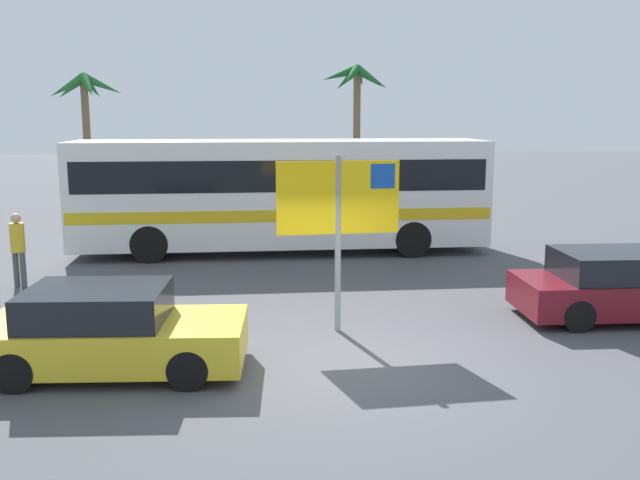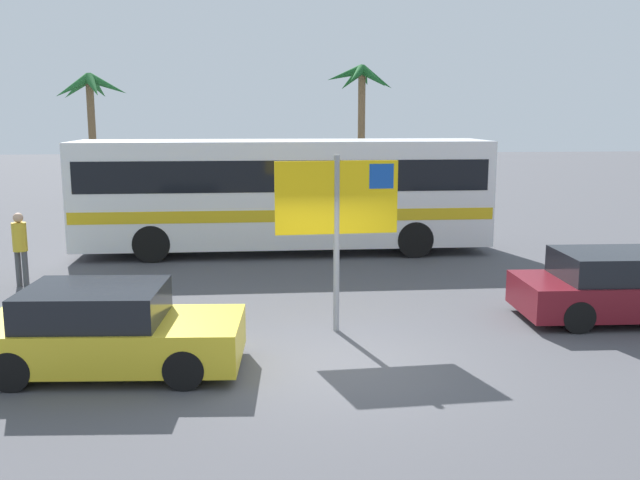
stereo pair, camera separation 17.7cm
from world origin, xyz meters
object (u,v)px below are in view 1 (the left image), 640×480
at_px(bus_front_coach, 281,190).
at_px(pedestrian_near_sign, 18,244).
at_px(car_maroon, 624,286).
at_px(ferry_sign, 341,204).
at_px(car_yellow, 110,332).

height_order(bus_front_coach, pedestrian_near_sign, bus_front_coach).
bearing_deg(car_maroon, pedestrian_near_sign, 165.32).
bearing_deg(car_maroon, ferry_sign, -175.77).
distance_m(bus_front_coach, ferry_sign, 7.59).
xyz_separation_m(ferry_sign, car_yellow, (-3.78, -1.69, -1.69)).
relative_size(car_maroon, pedestrian_near_sign, 2.48).
relative_size(car_yellow, pedestrian_near_sign, 2.38).
distance_m(ferry_sign, car_maroon, 5.80).
distance_m(car_yellow, pedestrian_near_sign, 6.42).
xyz_separation_m(bus_front_coach, pedestrian_near_sign, (-6.14, -3.60, -0.77)).
distance_m(ferry_sign, car_yellow, 4.47).
xyz_separation_m(bus_front_coach, ferry_sign, (0.70, -7.54, 0.54)).
bearing_deg(pedestrian_near_sign, bus_front_coach, -41.40).
relative_size(ferry_sign, pedestrian_near_sign, 1.87).
bearing_deg(car_yellow, pedestrian_near_sign, 122.40).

